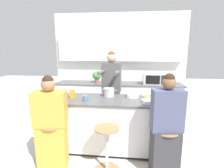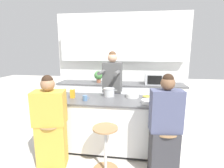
{
  "view_description": "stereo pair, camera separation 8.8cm",
  "coord_description": "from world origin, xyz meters",
  "px_view_note": "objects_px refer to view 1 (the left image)",
  "views": [
    {
      "loc": [
        0.32,
        -2.87,
        1.77
      ],
      "look_at": [
        0.0,
        0.07,
        1.17
      ],
      "focal_mm": 28.0,
      "sensor_mm": 36.0,
      "label": 1
    },
    {
      "loc": [
        0.41,
        -2.86,
        1.77
      ],
      "look_at": [
        0.0,
        0.07,
        1.17
      ],
      "focal_mm": 28.0,
      "sensor_mm": 36.0,
      "label": 2
    }
  ],
  "objects_px": {
    "bar_stool_center": "(107,148)",
    "microwave": "(154,79)",
    "person_cooking": "(112,94)",
    "banana_bunch": "(147,96)",
    "kitchen_island": "(112,124)",
    "fruit_bowl": "(132,95)",
    "bar_stool_rightmost": "(165,151)",
    "bar_stool_leftmost": "(53,144)",
    "person_wrapped_blanket": "(51,126)",
    "juice_carton": "(72,94)",
    "person_seated_near": "(166,131)",
    "potted_plant": "(97,76)",
    "coffee_cup_near": "(85,98)",
    "cooking_pot": "(109,92)"
  },
  "relations": [
    {
      "from": "person_wrapped_blanket",
      "to": "coffee_cup_near",
      "type": "xyz_separation_m",
      "value": [
        0.4,
        0.45,
        0.3
      ]
    },
    {
      "from": "fruit_bowl",
      "to": "banana_bunch",
      "type": "height_order",
      "value": "fruit_bowl"
    },
    {
      "from": "juice_carton",
      "to": "microwave",
      "type": "distance_m",
      "value": 2.24
    },
    {
      "from": "bar_stool_center",
      "to": "person_cooking",
      "type": "xyz_separation_m",
      "value": [
        -0.07,
        1.2,
        0.5
      ]
    },
    {
      "from": "bar_stool_rightmost",
      "to": "person_cooking",
      "type": "bearing_deg",
      "value": 127.1
    },
    {
      "from": "bar_stool_center",
      "to": "microwave",
      "type": "relative_size",
      "value": 1.25
    },
    {
      "from": "person_wrapped_blanket",
      "to": "juice_carton",
      "type": "distance_m",
      "value": 0.68
    },
    {
      "from": "person_seated_near",
      "to": "potted_plant",
      "type": "bearing_deg",
      "value": 115.79
    },
    {
      "from": "juice_carton",
      "to": "person_seated_near",
      "type": "bearing_deg",
      "value": -21.14
    },
    {
      "from": "bar_stool_leftmost",
      "to": "person_seated_near",
      "type": "bearing_deg",
      "value": -0.2
    },
    {
      "from": "person_cooking",
      "to": "banana_bunch",
      "type": "height_order",
      "value": "person_cooking"
    },
    {
      "from": "cooking_pot",
      "to": "juice_carton",
      "type": "distance_m",
      "value": 0.65
    },
    {
      "from": "person_cooking",
      "to": "microwave",
      "type": "relative_size",
      "value": 3.17
    },
    {
      "from": "bar_stool_rightmost",
      "to": "cooking_pot",
      "type": "xyz_separation_m",
      "value": [
        -0.89,
        0.77,
        0.63
      ]
    },
    {
      "from": "bar_stool_center",
      "to": "person_cooking",
      "type": "bearing_deg",
      "value": 93.17
    },
    {
      "from": "bar_stool_leftmost",
      "to": "bar_stool_center",
      "type": "xyz_separation_m",
      "value": [
        0.82,
        -0.02,
        0.0
      ]
    },
    {
      "from": "person_seated_near",
      "to": "person_wrapped_blanket",
      "type": "bearing_deg",
      "value": 173.51
    },
    {
      "from": "kitchen_island",
      "to": "juice_carton",
      "type": "height_order",
      "value": "juice_carton"
    },
    {
      "from": "person_cooking",
      "to": "banana_bunch",
      "type": "xyz_separation_m",
      "value": [
        0.67,
        -0.43,
        0.08
      ]
    },
    {
      "from": "fruit_bowl",
      "to": "juice_carton",
      "type": "xyz_separation_m",
      "value": [
        -1.04,
        -0.19,
        0.04
      ]
    },
    {
      "from": "person_wrapped_blanket",
      "to": "juice_carton",
      "type": "bearing_deg",
      "value": 65.47
    },
    {
      "from": "kitchen_island",
      "to": "bar_stool_leftmost",
      "type": "bearing_deg",
      "value": -144.18
    },
    {
      "from": "bar_stool_center",
      "to": "cooking_pot",
      "type": "bearing_deg",
      "value": 95.07
    },
    {
      "from": "person_cooking",
      "to": "kitchen_island",
      "type": "bearing_deg",
      "value": -78.73
    },
    {
      "from": "kitchen_island",
      "to": "banana_bunch",
      "type": "distance_m",
      "value": 0.79
    },
    {
      "from": "person_seated_near",
      "to": "microwave",
      "type": "bearing_deg",
      "value": 81.13
    },
    {
      "from": "bar_stool_leftmost",
      "to": "microwave",
      "type": "relative_size",
      "value": 1.25
    },
    {
      "from": "juice_carton",
      "to": "bar_stool_center",
      "type": "bearing_deg",
      "value": -40.81
    },
    {
      "from": "fruit_bowl",
      "to": "bar_stool_center",
      "type": "bearing_deg",
      "value": -114.24
    },
    {
      "from": "bar_stool_rightmost",
      "to": "cooking_pot",
      "type": "relative_size",
      "value": 2.33
    },
    {
      "from": "person_cooking",
      "to": "juice_carton",
      "type": "relative_size",
      "value": 10.21
    },
    {
      "from": "person_wrapped_blanket",
      "to": "banana_bunch",
      "type": "height_order",
      "value": "person_wrapped_blanket"
    },
    {
      "from": "fruit_bowl",
      "to": "juice_carton",
      "type": "bearing_deg",
      "value": -169.82
    },
    {
      "from": "bar_stool_center",
      "to": "microwave",
      "type": "xyz_separation_m",
      "value": [
        0.9,
        2.16,
        0.67
      ]
    },
    {
      "from": "bar_stool_rightmost",
      "to": "banana_bunch",
      "type": "relative_size",
      "value": 3.84
    },
    {
      "from": "bar_stool_leftmost",
      "to": "person_cooking",
      "type": "distance_m",
      "value": 1.49
    },
    {
      "from": "bar_stool_center",
      "to": "banana_bunch",
      "type": "relative_size",
      "value": 3.84
    },
    {
      "from": "potted_plant",
      "to": "bar_stool_leftmost",
      "type": "bearing_deg",
      "value": -96.54
    },
    {
      "from": "person_cooking",
      "to": "person_seated_near",
      "type": "height_order",
      "value": "person_cooking"
    },
    {
      "from": "bar_stool_rightmost",
      "to": "coffee_cup_near",
      "type": "relative_size",
      "value": 6.22
    },
    {
      "from": "bar_stool_leftmost",
      "to": "person_wrapped_blanket",
      "type": "distance_m",
      "value": 0.3
    },
    {
      "from": "person_cooking",
      "to": "person_seated_near",
      "type": "relative_size",
      "value": 1.18
    },
    {
      "from": "coffee_cup_near",
      "to": "potted_plant",
      "type": "height_order",
      "value": "potted_plant"
    },
    {
      "from": "microwave",
      "to": "bar_stool_rightmost",
      "type": "bearing_deg",
      "value": -92.21
    },
    {
      "from": "person_cooking",
      "to": "cooking_pot",
      "type": "xyz_separation_m",
      "value": [
        -0.0,
        -0.4,
        0.13
      ]
    },
    {
      "from": "bar_stool_leftmost",
      "to": "kitchen_island",
      "type": "bearing_deg",
      "value": 35.82
    },
    {
      "from": "person_cooking",
      "to": "person_seated_near",
      "type": "xyz_separation_m",
      "value": [
        0.88,
        -1.18,
        -0.2
      ]
    },
    {
      "from": "person_seated_near",
      "to": "bar_stool_center",
      "type": "bearing_deg",
      "value": 174.42
    },
    {
      "from": "bar_stool_rightmost",
      "to": "potted_plant",
      "type": "distance_m",
      "value": 2.68
    },
    {
      "from": "bar_stool_leftmost",
      "to": "juice_carton",
      "type": "height_order",
      "value": "juice_carton"
    }
  ]
}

